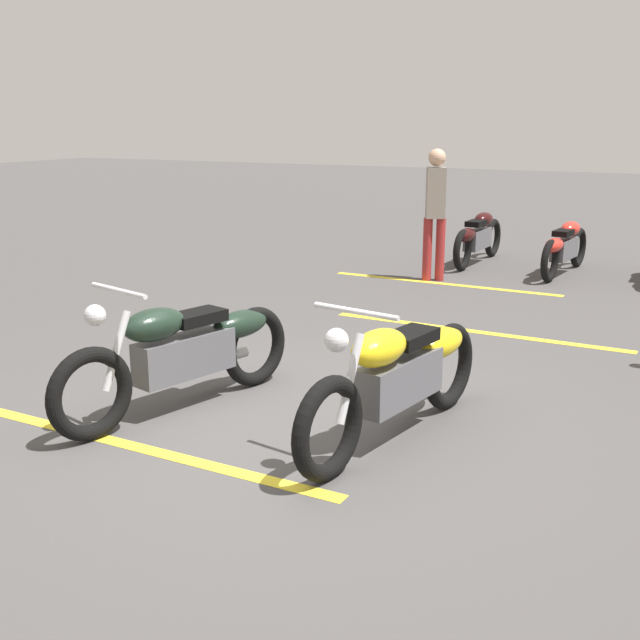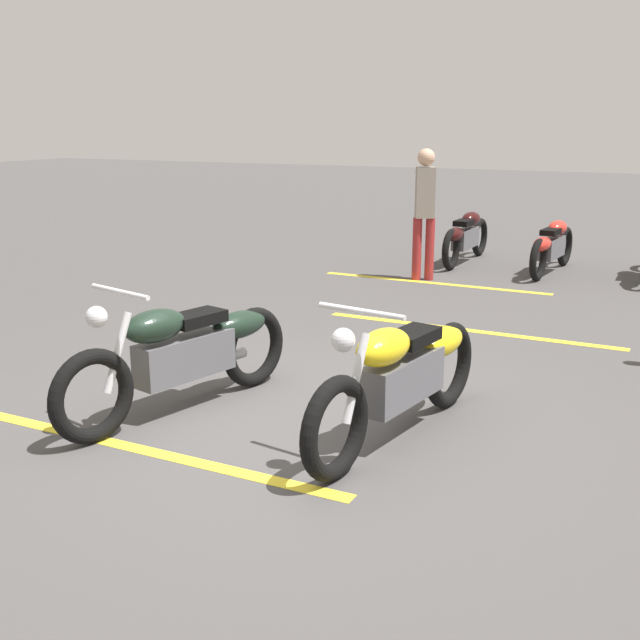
% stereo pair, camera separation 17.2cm
% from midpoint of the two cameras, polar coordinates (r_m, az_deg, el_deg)
% --- Properties ---
extents(ground_plane, '(60.00, 60.00, 0.00)m').
position_cam_midpoint_polar(ground_plane, '(5.84, -3.36, -7.51)').
color(ground_plane, '#474444').
extents(motorcycle_bright_foreground, '(2.22, 0.67, 1.04)m').
position_cam_midpoint_polar(motorcycle_bright_foreground, '(5.48, 5.12, -3.89)').
color(motorcycle_bright_foreground, black).
rests_on(motorcycle_bright_foreground, ground).
extents(motorcycle_dark_foreground, '(2.18, 0.78, 1.04)m').
position_cam_midpoint_polar(motorcycle_dark_foreground, '(6.06, -10.54, -2.26)').
color(motorcycle_dark_foreground, black).
rests_on(motorcycle_dark_foreground, ground).
extents(motorcycle_row_left, '(1.97, 0.36, 0.74)m').
position_cam_midpoint_polar(motorcycle_row_left, '(11.77, 16.05, 5.20)').
color(motorcycle_row_left, black).
rests_on(motorcycle_row_left, ground).
extents(motorcycle_row_center, '(2.04, 0.30, 0.77)m').
position_cam_midpoint_polar(motorcycle_row_center, '(12.33, 10.09, 6.00)').
color(motorcycle_row_center, black).
rests_on(motorcycle_row_center, ground).
extents(bystander_near_row, '(0.29, 0.31, 1.79)m').
position_cam_midpoint_polar(bystander_near_row, '(10.87, 7.15, 8.09)').
color(bystander_near_row, maroon).
rests_on(bystander_near_row, ground).
extents(parking_stripe_near, '(0.22, 3.20, 0.01)m').
position_cam_midpoint_polar(parking_stripe_near, '(5.56, -13.90, -9.06)').
color(parking_stripe_near, yellow).
rests_on(parking_stripe_near, ground).
extents(parking_stripe_mid, '(0.22, 3.20, 0.01)m').
position_cam_midpoint_polar(parking_stripe_mid, '(8.44, 10.19, -0.74)').
color(parking_stripe_mid, yellow).
rests_on(parking_stripe_mid, ground).
extents(parking_stripe_far, '(0.22, 3.20, 0.01)m').
position_cam_midpoint_polar(parking_stripe_far, '(10.81, 7.77, 2.68)').
color(parking_stripe_far, yellow).
rests_on(parking_stripe_far, ground).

